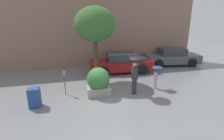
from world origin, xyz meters
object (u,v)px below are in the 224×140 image
Objects in this scene: person_child at (157,72)px; parked_car_far at (172,57)px; planter_box at (98,81)px; parking_meter at (64,78)px; person_adult at (137,66)px; newspaper_box at (35,98)px; street_tree at (95,25)px; parked_car_near at (121,63)px.

parked_car_far is at bearing 33.30° from person_child.
planter_box reaches higher than parking_meter.
person_adult is 4.98m from newspaper_box.
newspaper_box is at bearing -170.15° from planter_box.
person_child is (1.40, 0.44, -0.54)m from person_adult.
parked_car_far is 3.66× the size of parking_meter.
street_tree is at bearing 83.40° from planter_box.
newspaper_box is (-6.26, -0.56, -0.55)m from person_child.
planter_box reaches higher than person_child.
street_tree is at bearing 39.45° from newspaper_box.
parking_meter is 1.41× the size of newspaper_box.
parked_car_near is 6.67m from newspaper_box.
person_adult is at bearing -57.13° from street_tree.
street_tree is 4.99× the size of newspaper_box.
parked_car_near is (2.31, 3.54, -0.11)m from planter_box.
parking_meter is at bearing 123.30° from parked_car_far.
person_adult reaches higher than newspaper_box.
person_adult is 3.57m from street_tree.
newspaper_box is (-3.22, -2.65, -3.00)m from street_tree.
parked_car_far is at bearing -76.08° from parked_car_near.
person_child is at bearing -34.54° from street_tree.
street_tree is at bearing 128.25° from parked_car_near.
planter_box is at bearing -137.87° from person_adult.
planter_box reaches higher than newspaper_box.
planter_box is 3.03m from newspaper_box.
newspaper_box is (-9.97, -4.88, -0.20)m from parked_car_far.
parked_car_near reaches higher than newspaper_box.
parked_car_near is 3.75m from street_tree.
newspaper_box is at bearing 125.35° from parked_car_far.
parked_car_near and parked_car_far have the same top height.
person_child is 0.28× the size of parked_car_near.
parked_car_near is 4.75m from parked_car_far.
planter_box is 1.13× the size of person_child.
person_child is 4.43m from street_tree.
planter_box is 1.63× the size of newspaper_box.
parking_meter is at bearing 131.36° from parked_car_near.
newspaper_box is (-4.86, -0.11, -1.09)m from person_adult.
parked_car_near is (-0.97, 3.50, -0.35)m from person_child.
parked_car_far is (3.71, 4.32, -0.35)m from person_child.
parked_car_near is 0.98× the size of parked_car_far.
planter_box is at bearing -16.95° from parking_meter.
street_tree reaches higher than newspaper_box.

